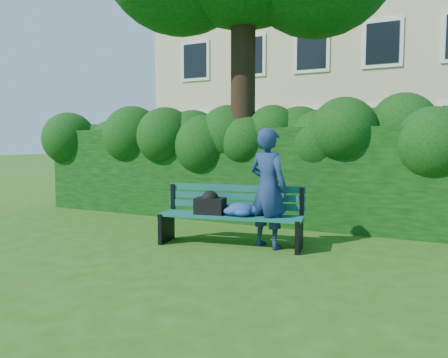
% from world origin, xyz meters
% --- Properties ---
extents(ground, '(80.00, 80.00, 0.00)m').
position_xyz_m(ground, '(0.00, 0.00, 0.00)').
color(ground, '#285011').
rests_on(ground, ground).
extents(apartment_building, '(16.00, 8.08, 12.00)m').
position_xyz_m(apartment_building, '(-0.00, 13.99, 6.00)').
color(apartment_building, tan).
rests_on(apartment_building, ground).
extents(hedge, '(10.00, 1.00, 1.80)m').
position_xyz_m(hedge, '(0.00, 2.20, 0.90)').
color(hedge, black).
rests_on(hedge, ground).
extents(park_bench, '(2.21, 0.91, 0.89)m').
position_xyz_m(park_bench, '(0.31, 0.14, 0.51)').
color(park_bench, '#105042').
rests_on(park_bench, ground).
extents(man_reading, '(0.73, 0.59, 1.74)m').
position_xyz_m(man_reading, '(0.88, 0.29, 0.87)').
color(man_reading, navy).
rests_on(man_reading, ground).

